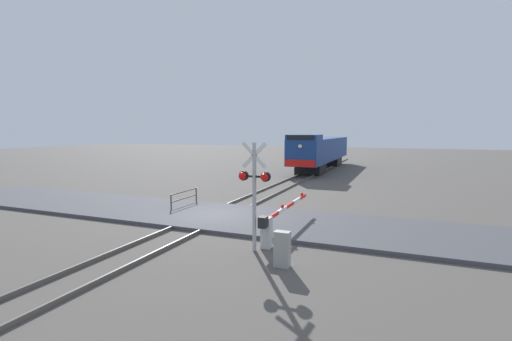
% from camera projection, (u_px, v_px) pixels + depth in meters
% --- Properties ---
extents(ground_plane, '(160.00, 160.00, 0.00)m').
position_uv_depth(ground_plane, '(215.00, 218.00, 18.16)').
color(ground_plane, '#514C47').
extents(rail_track_left, '(0.08, 80.00, 0.15)m').
position_uv_depth(rail_track_left, '(203.00, 215.00, 18.42)').
color(rail_track_left, '#59544C').
rests_on(rail_track_left, ground_plane).
extents(rail_track_right, '(0.08, 80.00, 0.15)m').
position_uv_depth(rail_track_right, '(228.00, 217.00, 17.88)').
color(rail_track_right, '#59544C').
rests_on(rail_track_right, ground_plane).
extents(road_surface, '(36.00, 5.32, 0.17)m').
position_uv_depth(road_surface, '(215.00, 216.00, 18.15)').
color(road_surface, '#47474C').
rests_on(road_surface, ground_plane).
extents(locomotive, '(2.94, 18.14, 3.94)m').
position_uv_depth(locomotive, '(321.00, 151.00, 40.52)').
color(locomotive, black).
rests_on(locomotive, ground_plane).
extents(crossing_signal, '(1.18, 0.33, 3.93)m').
position_uv_depth(crossing_signal, '(254.00, 184.00, 12.90)').
color(crossing_signal, '#ADADB2').
rests_on(crossing_signal, ground_plane).
extents(crossing_gate, '(0.36, 6.13, 1.27)m').
position_uv_depth(crossing_gate, '(274.00, 222.00, 14.14)').
color(crossing_gate, silver).
rests_on(crossing_gate, ground_plane).
extents(utility_cabinet, '(0.49, 0.31, 1.15)m').
position_uv_depth(utility_cabinet, '(282.00, 249.00, 11.56)').
color(utility_cabinet, '#999993').
rests_on(utility_cabinet, ground_plane).
extents(guard_railing, '(0.08, 2.60, 0.95)m').
position_uv_depth(guard_railing, '(184.00, 197.00, 20.48)').
color(guard_railing, '#4C4742').
rests_on(guard_railing, ground_plane).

